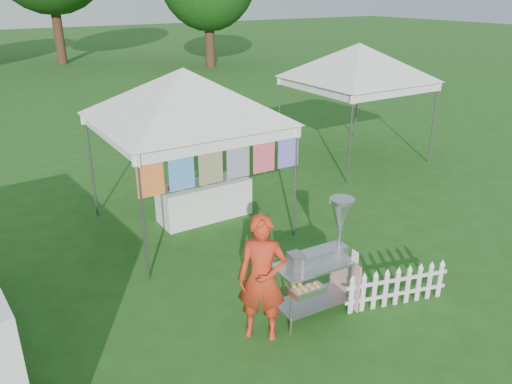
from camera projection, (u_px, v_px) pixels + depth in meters
ground at (299, 317)px, 6.97m from camera, size 120.00×120.00×0.00m
canopy_main at (183, 68)px, 8.57m from camera, size 4.24×4.24×3.45m
canopy_right at (360, 43)px, 12.46m from camera, size 4.24×4.24×3.45m
donut_cart at (325, 250)px, 6.75m from camera, size 1.23×0.77×1.66m
vendor at (262, 279)px, 6.30m from camera, size 0.75×0.72×1.72m
picket_fence at (397, 288)px, 7.14m from camera, size 1.57×0.46×0.56m
display_table at (204, 200)px, 9.89m from camera, size 1.80×0.70×0.74m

